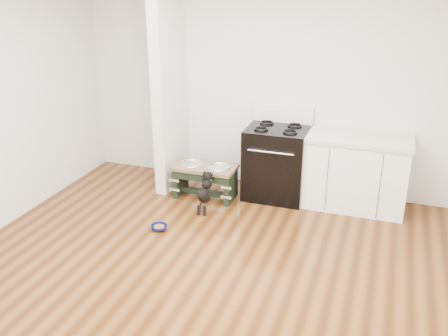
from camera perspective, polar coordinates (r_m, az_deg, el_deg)
ground at (r=4.83m, az=-3.31°, el=-13.05°), size 5.00×5.00×0.00m
room_shell at (r=4.12m, az=-3.80°, el=5.75°), size 5.00×5.00×5.00m
partition_wall at (r=6.51m, az=-6.22°, el=9.27°), size 0.15×0.80×2.70m
oven_range at (r=6.37m, az=6.04°, el=0.78°), size 0.76×0.69×1.14m
cabinet_run at (r=6.27m, az=14.81°, el=-0.46°), size 1.24×0.64×0.91m
dog_feeder at (r=6.35m, az=-2.19°, el=-0.81°), size 0.79×0.42×0.45m
puppy at (r=6.01m, az=-2.19°, el=-2.65°), size 0.14×0.41×0.48m
floor_bowl at (r=5.73m, az=-7.43°, el=-6.76°), size 0.23×0.23×0.06m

